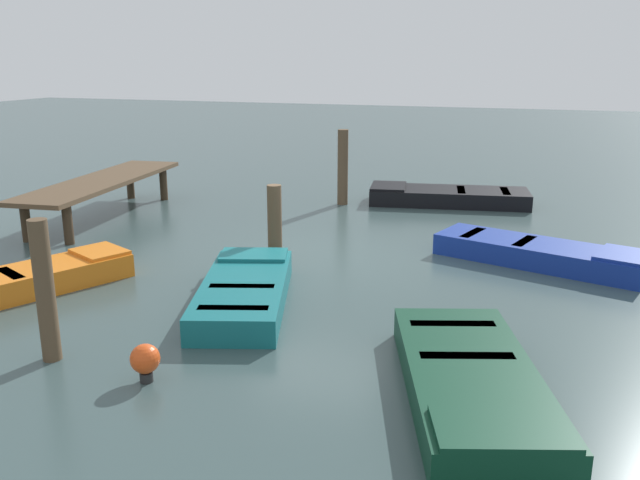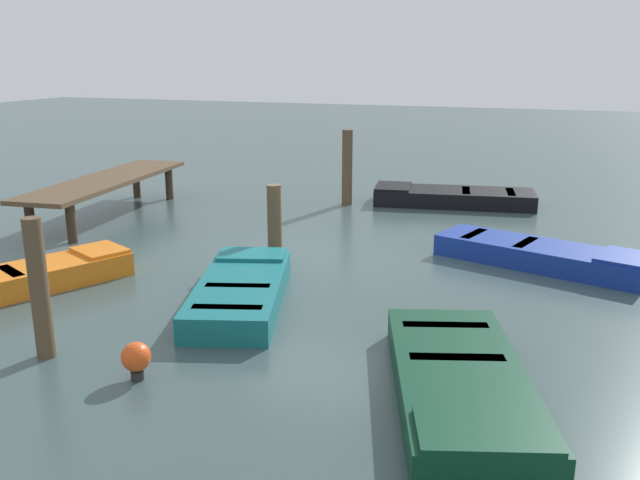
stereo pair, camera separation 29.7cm
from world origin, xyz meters
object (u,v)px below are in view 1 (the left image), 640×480
at_px(rowboat_teal, 245,291).
at_px(dock_segment, 102,184).
at_px(rowboat_black, 447,196).
at_px(mooring_piling_far_right, 343,167).
at_px(mooring_piling_center, 275,223).
at_px(marker_buoy, 145,360).
at_px(rowboat_dark_green, 471,381).
at_px(rowboat_orange, 29,280).
at_px(mooring_piling_mid_right, 45,291).
at_px(rowboat_blue, 540,253).

bearing_deg(rowboat_teal, dock_segment, 36.08).
relative_size(rowboat_black, mooring_piling_far_right, 2.18).
bearing_deg(mooring_piling_center, rowboat_teal, -169.56).
bearing_deg(marker_buoy, rowboat_dark_green, -77.62).
bearing_deg(rowboat_black, rowboat_teal, 67.65).
distance_m(rowboat_orange, mooring_piling_mid_right, 2.97).
distance_m(rowboat_black, marker_buoy, 11.36).
distance_m(mooring_piling_far_right, mooring_piling_mid_right, 10.19).
height_order(dock_segment, mooring_piling_mid_right, mooring_piling_mid_right).
bearing_deg(rowboat_blue, marker_buoy, -106.94).
relative_size(rowboat_black, marker_buoy, 8.87).
xyz_separation_m(mooring_piling_center, mooring_piling_far_right, (5.22, 0.22, 0.24)).
relative_size(dock_segment, marker_buoy, 12.08).
height_order(rowboat_blue, rowboat_teal, same).
bearing_deg(mooring_piling_mid_right, rowboat_orange, 46.69).
distance_m(dock_segment, mooring_piling_far_right, 6.01).
xyz_separation_m(dock_segment, rowboat_black, (4.22, -7.62, -0.62)).
distance_m(rowboat_teal, mooring_piling_center, 2.41).
height_order(rowboat_dark_green, mooring_piling_mid_right, mooring_piling_mid_right).
relative_size(dock_segment, rowboat_dark_green, 1.52).
xyz_separation_m(mooring_piling_far_right, marker_buoy, (-10.30, -0.63, -0.69)).
relative_size(rowboat_orange, marker_buoy, 7.26).
bearing_deg(rowboat_dark_green, rowboat_black, 171.95).
height_order(rowboat_orange, mooring_piling_center, mooring_piling_center).
xyz_separation_m(rowboat_black, mooring_piling_mid_right, (-11.04, 3.50, 0.72)).
bearing_deg(mooring_piling_center, rowboat_dark_green, -135.66).
bearing_deg(rowboat_orange, marker_buoy, -94.78).
height_order(rowboat_dark_green, rowboat_blue, same).
relative_size(rowboat_teal, mooring_piling_center, 2.42).
relative_size(rowboat_orange, mooring_piling_mid_right, 1.87).
bearing_deg(rowboat_teal, marker_buoy, 162.23).
distance_m(rowboat_teal, marker_buoy, 2.77).
bearing_deg(rowboat_orange, mooring_piling_mid_right, -107.50).
height_order(rowboat_black, mooring_piling_mid_right, mooring_piling_mid_right).
relative_size(rowboat_blue, mooring_piling_mid_right, 2.14).
height_order(rowboat_orange, rowboat_black, same).
bearing_deg(rowboat_black, mooring_piling_center, 59.41).
bearing_deg(rowboat_dark_green, marker_buoy, -95.29).
height_order(rowboat_dark_green, marker_buoy, marker_buoy).
bearing_deg(dock_segment, mooring_piling_far_right, -62.55).
height_order(rowboat_orange, mooring_piling_far_right, mooring_piling_far_right).
bearing_deg(mooring_piling_far_right, rowboat_black, -71.29).
distance_m(rowboat_teal, rowboat_black, 8.65).
bearing_deg(rowboat_blue, rowboat_orange, -134.19).
bearing_deg(rowboat_black, mooring_piling_mid_right, 63.26).
distance_m(mooring_piling_far_right, marker_buoy, 10.34).
relative_size(rowboat_blue, rowboat_black, 0.94).
xyz_separation_m(dock_segment, rowboat_blue, (-0.51, -10.04, -0.61)).
height_order(mooring_piling_center, mooring_piling_far_right, mooring_piling_far_right).
bearing_deg(rowboat_orange, mooring_piling_far_right, 5.83).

